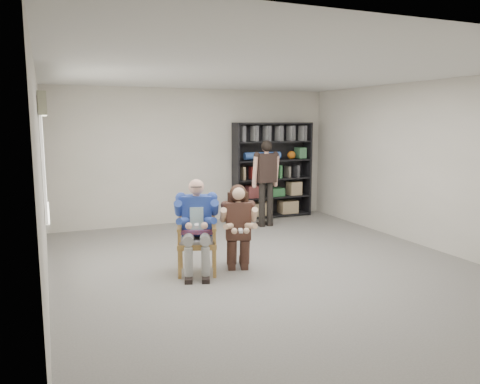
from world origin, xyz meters
name	(u,v)px	position (x,y,z in m)	size (l,w,h in m)	color
room_shell	(269,173)	(0.00, 0.00, 1.40)	(6.00, 7.00, 2.80)	beige
floor	(268,267)	(0.00, 0.00, 0.00)	(6.00, 7.00, 0.01)	slate
window_left	(45,158)	(-2.95, 1.00, 1.63)	(0.16, 2.00, 1.75)	white
armchair	(197,237)	(-1.04, 0.16, 0.52)	(0.60, 0.58, 1.04)	#98632D
seated_man	(197,226)	(-1.04, 0.16, 0.67)	(0.58, 0.81, 1.35)	#1A4198
kneeling_woman	(238,229)	(-0.46, 0.04, 0.62)	(0.52, 0.83, 1.23)	#3B271A
bookshelf	(272,170)	(1.70, 3.28, 1.05)	(1.80, 0.38, 2.10)	black
standing_man	(266,184)	(1.15, 2.47, 0.87)	(0.54, 0.30, 1.75)	black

